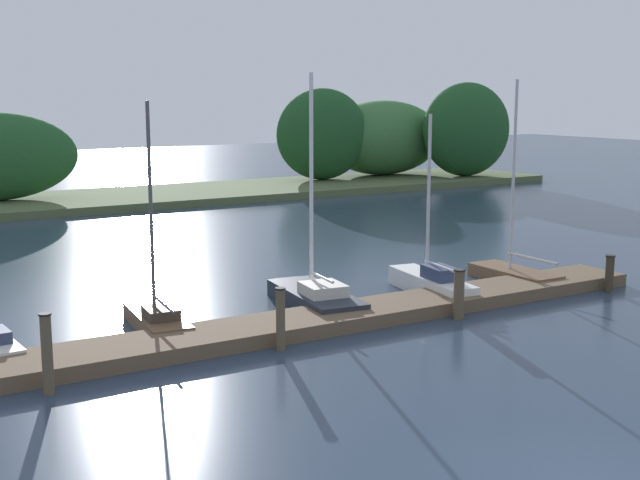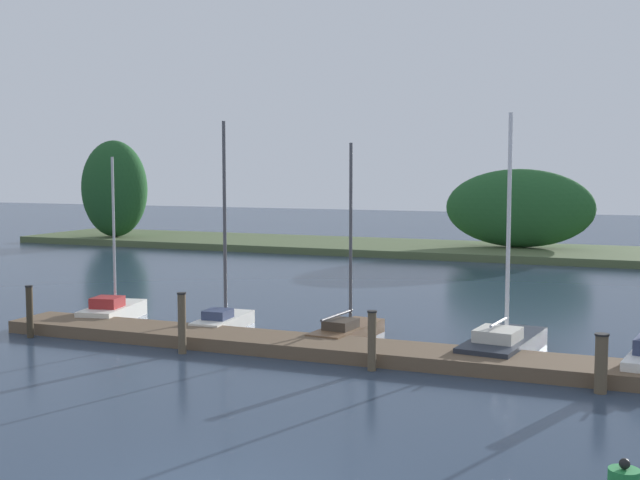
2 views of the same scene
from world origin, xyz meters
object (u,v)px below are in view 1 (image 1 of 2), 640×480
(sailboat_2, at_px, (156,316))
(mooring_piling_3, at_px, (459,294))
(sailboat_5, at_px, (512,272))
(mooring_piling_1, at_px, (47,354))
(sailboat_3, at_px, (314,295))
(sailboat_4, at_px, (430,281))
(mooring_piling_2, at_px, (281,319))
(mooring_piling_4, at_px, (609,273))

(sailboat_2, relative_size, mooring_piling_3, 4.26)
(sailboat_5, height_order, mooring_piling_1, sailboat_5)
(sailboat_3, xyz_separation_m, sailboat_4, (3.66, -0.44, 0.03))
(sailboat_3, bearing_deg, mooring_piling_1, 118.73)
(sailboat_4, bearing_deg, mooring_piling_2, 120.29)
(sailboat_2, relative_size, mooring_piling_2, 3.82)
(sailboat_2, bearing_deg, sailboat_5, -87.47)
(sailboat_4, relative_size, mooring_piling_4, 4.78)
(mooring_piling_4, bearing_deg, sailboat_5, 120.88)
(sailboat_5, bearing_deg, mooring_piling_2, 105.41)
(mooring_piling_1, bearing_deg, sailboat_3, 21.50)
(sailboat_3, height_order, sailboat_4, sailboat_3)
(sailboat_3, height_order, mooring_piling_1, sailboat_3)
(sailboat_3, relative_size, sailboat_5, 1.02)
(mooring_piling_2, height_order, mooring_piling_3, mooring_piling_2)
(mooring_piling_3, bearing_deg, sailboat_4, 66.65)
(sailboat_5, relative_size, mooring_piling_1, 3.80)
(mooring_piling_1, height_order, mooring_piling_4, mooring_piling_1)
(sailboat_3, relative_size, sailboat_4, 1.22)
(sailboat_4, bearing_deg, mooring_piling_3, 165.22)
(sailboat_5, bearing_deg, sailboat_4, 90.45)
(sailboat_4, xyz_separation_m, sailboat_5, (3.23, -0.01, -0.08))
(mooring_piling_3, bearing_deg, mooring_piling_2, 179.72)
(sailboat_2, relative_size, sailboat_3, 0.89)
(mooring_piling_4, bearing_deg, sailboat_4, 152.08)
(sailboat_5, distance_m, mooring_piling_3, 5.04)
(sailboat_3, height_order, mooring_piling_3, sailboat_3)
(sailboat_3, bearing_deg, sailboat_5, -86.57)
(sailboat_4, height_order, mooring_piling_3, sailboat_4)
(sailboat_4, distance_m, mooring_piling_3, 2.79)
(sailboat_3, bearing_deg, mooring_piling_3, -132.24)
(mooring_piling_4, bearing_deg, mooring_piling_1, -179.42)
(sailboat_5, relative_size, mooring_piling_4, 5.69)
(mooring_piling_1, distance_m, mooring_piling_4, 16.28)
(sailboat_3, distance_m, mooring_piling_1, 8.50)
(sailboat_4, height_order, mooring_piling_2, sailboat_4)
(mooring_piling_2, bearing_deg, mooring_piling_1, -178.45)
(sailboat_5, distance_m, mooring_piling_1, 15.04)
(mooring_piling_1, height_order, mooring_piling_3, mooring_piling_1)
(sailboat_2, bearing_deg, sailboat_3, -86.88)
(sailboat_2, distance_m, mooring_piling_1, 4.82)
(sailboat_2, relative_size, mooring_piling_4, 5.15)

